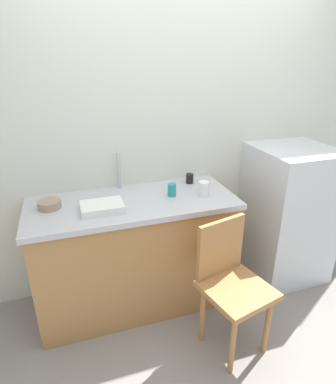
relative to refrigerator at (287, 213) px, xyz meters
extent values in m
plane|color=gray|center=(-0.90, -0.63, -0.58)|extent=(8.00, 8.00, 0.00)
cube|color=silver|center=(-0.90, 0.37, 0.69)|extent=(4.80, 0.10, 2.53)
cube|color=#A87542|center=(-1.35, 0.02, -0.15)|extent=(1.44, 0.60, 0.85)
cube|color=#B7B7BC|center=(-1.35, 0.02, 0.29)|extent=(1.48, 0.64, 0.04)
cylinder|color=#B7B7BC|center=(-1.39, 0.27, 0.45)|extent=(0.02, 0.02, 0.29)
cube|color=silver|center=(0.00, 0.00, 0.00)|extent=(0.62, 0.63, 1.16)
cylinder|color=#A87542|center=(-0.94, -0.82, -0.36)|extent=(0.04, 0.04, 0.45)
cylinder|color=#A87542|center=(-0.65, -0.75, -0.36)|extent=(0.04, 0.04, 0.45)
cylinder|color=#A87542|center=(-1.01, -0.52, -0.36)|extent=(0.04, 0.04, 0.45)
cylinder|color=#A87542|center=(-0.72, -0.45, -0.36)|extent=(0.04, 0.04, 0.45)
cube|color=#A87542|center=(-0.83, -0.63, -0.11)|extent=(0.48, 0.48, 0.04)
cube|color=#A87542|center=(-0.88, -0.45, 0.11)|extent=(0.36, 0.11, 0.40)
cube|color=white|center=(-1.57, -0.08, 0.34)|extent=(0.28, 0.20, 0.05)
cylinder|color=gray|center=(-1.91, 0.07, 0.34)|extent=(0.15, 0.15, 0.05)
cylinder|color=teal|center=(-1.06, 0.00, 0.36)|extent=(0.06, 0.06, 0.09)
cylinder|color=white|center=(-0.83, -0.07, 0.36)|extent=(0.08, 0.08, 0.11)
cylinder|color=black|center=(-0.84, 0.20, 0.35)|extent=(0.06, 0.06, 0.08)
camera|label=1|loc=(-1.76, -2.06, 1.28)|focal=30.27mm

